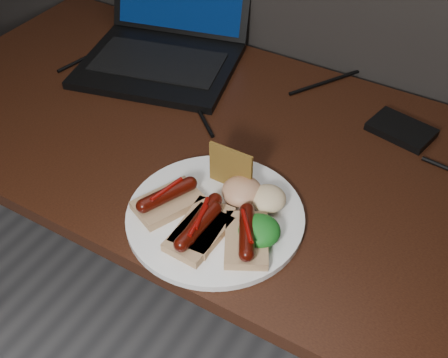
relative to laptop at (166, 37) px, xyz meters
name	(u,v)px	position (x,y,z in m)	size (l,w,h in m)	color
desk	(220,169)	(0.27, -0.21, -0.14)	(1.40, 0.70, 0.75)	#381A0E
laptop	(166,37)	(0.00, 0.00, 0.00)	(0.43, 0.45, 0.25)	black
hard_drive	(401,130)	(0.59, -0.01, -0.04)	(0.13, 0.08, 0.02)	black
desk_cables	(249,95)	(0.26, -0.05, -0.05)	(0.97, 0.41, 0.01)	black
plate	(215,216)	(0.38, -0.41, -0.04)	(0.31, 0.31, 0.01)	white
bread_sausage_left	(168,199)	(0.30, -0.43, -0.02)	(0.11, 0.13, 0.04)	tan
bread_sausage_center	(202,223)	(0.38, -0.45, -0.02)	(0.08, 0.12, 0.04)	tan
bread_sausage_right	(247,236)	(0.46, -0.44, -0.02)	(0.12, 0.13, 0.04)	tan
bread_sausage_extra	(199,230)	(0.39, -0.47, -0.02)	(0.07, 0.12, 0.04)	tan
crispbread	(231,168)	(0.37, -0.33, 0.00)	(0.09, 0.01, 0.09)	olive
salad_greens	(259,231)	(0.48, -0.42, -0.02)	(0.07, 0.07, 0.04)	#125D13
salsa_mound	(242,191)	(0.41, -0.35, -0.02)	(0.07, 0.07, 0.04)	#9E220F
coleslaw_mound	(268,198)	(0.45, -0.34, -0.02)	(0.06, 0.06, 0.04)	white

